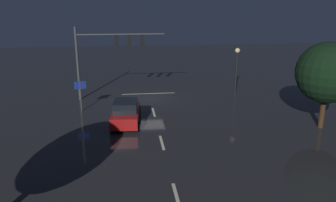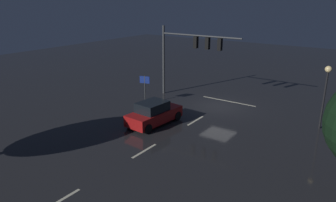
# 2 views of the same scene
# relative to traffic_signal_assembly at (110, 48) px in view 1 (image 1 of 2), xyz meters

# --- Properties ---
(ground_plane) EXTENTS (80.00, 80.00, 0.00)m
(ground_plane) POSITION_rel_traffic_signal_assembly_xyz_m (-3.36, 0.53, -4.50)
(ground_plane) COLOR #232326
(traffic_signal_assembly) EXTENTS (7.63, 0.47, 6.32)m
(traffic_signal_assembly) POSITION_rel_traffic_signal_assembly_xyz_m (0.00, 0.00, 0.00)
(traffic_signal_assembly) COLOR #383A3D
(traffic_signal_assembly) RESTS_ON ground_plane
(lane_dash_far) EXTENTS (0.16, 2.20, 0.01)m
(lane_dash_far) POSITION_rel_traffic_signal_assembly_xyz_m (-3.36, 4.53, -4.50)
(lane_dash_far) COLOR beige
(lane_dash_far) RESTS_ON ground_plane
(lane_dash_mid) EXTENTS (0.16, 2.20, 0.01)m
(lane_dash_mid) POSITION_rel_traffic_signal_assembly_xyz_m (-3.36, 10.53, -4.50)
(lane_dash_mid) COLOR beige
(lane_dash_mid) RESTS_ON ground_plane
(lane_dash_near) EXTENTS (0.16, 2.20, 0.01)m
(lane_dash_near) POSITION_rel_traffic_signal_assembly_xyz_m (-3.36, 16.53, -4.50)
(lane_dash_near) COLOR beige
(lane_dash_near) RESTS_ON ground_plane
(stop_bar) EXTENTS (5.00, 0.16, 0.01)m
(stop_bar) POSITION_rel_traffic_signal_assembly_xyz_m (-3.36, -1.18, -4.50)
(stop_bar) COLOR beige
(stop_bar) RESTS_ON ground_plane
(car_approaching) EXTENTS (2.21, 4.48, 1.70)m
(car_approaching) POSITION_rel_traffic_signal_assembly_xyz_m (-1.23, 6.80, -3.70)
(car_approaching) COLOR maroon
(car_approaching) RESTS_ON ground_plane
(street_lamp_left_kerb) EXTENTS (0.44, 0.44, 4.42)m
(street_lamp_left_kerb) POSITION_rel_traffic_signal_assembly_xyz_m (-11.16, 0.78, -1.35)
(street_lamp_left_kerb) COLOR black
(street_lamp_left_kerb) RESTS_ON ground_plane
(route_sign) EXTENTS (0.89, 0.28, 2.45)m
(route_sign) POSITION_rel_traffic_signal_assembly_xyz_m (2.25, 3.51, -2.73)
(route_sign) COLOR #383A3D
(route_sign) RESTS_ON ground_plane
(tree_left_near) EXTENTS (4.07, 4.07, 5.86)m
(tree_left_near) POSITION_rel_traffic_signal_assembly_xyz_m (-14.45, 9.26, -0.69)
(tree_left_near) COLOR #382314
(tree_left_near) RESTS_ON ground_plane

